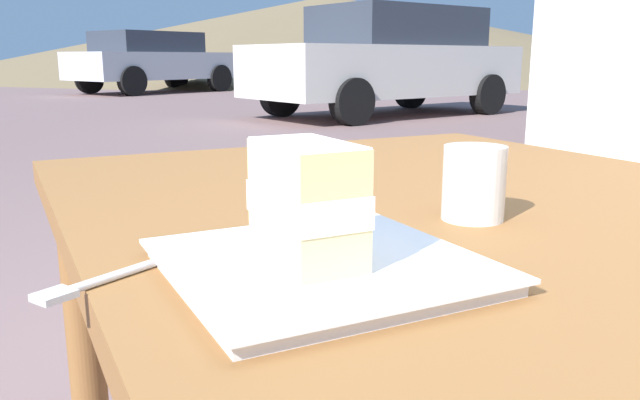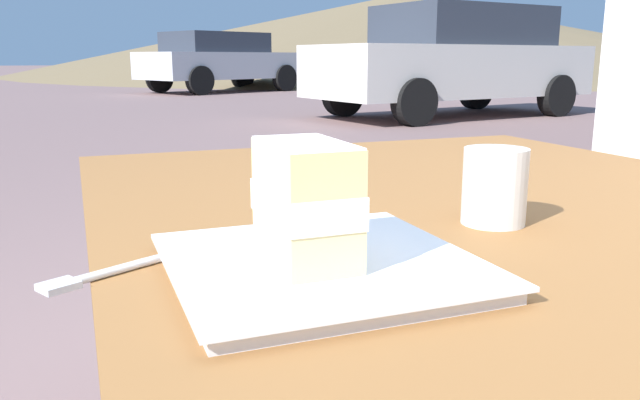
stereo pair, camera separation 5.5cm
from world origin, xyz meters
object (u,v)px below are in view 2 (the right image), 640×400
coffee_cup (495,185)px  parked_car_far (221,60)px  dessert_plate (320,266)px  parked_car_near (454,60)px  dessert_fork (120,269)px  patio_table (567,300)px  cake_slice (306,202)px

coffee_cup → parked_car_far: parked_car_far is taller
dessert_plate → parked_car_near: size_ratio=0.06×
dessert_fork → parked_car_near: (7.87, -5.37, 0.15)m
dessert_fork → coffee_cup: 0.42m
dessert_fork → parked_car_near: bearing=-34.3°
patio_table → parked_car_near: bearing=-31.7°
patio_table → coffee_cup: coffee_cup is taller
dessert_plate → cake_slice: size_ratio=2.29×
dessert_fork → coffee_cup: size_ratio=1.78×
dessert_fork → parked_car_far: 16.52m
patio_table → coffee_cup: size_ratio=17.83×
dessert_fork → parked_car_far: parked_car_far is taller
parked_car_far → coffee_cup: bearing=168.7°
cake_slice → coffee_cup: bearing=-69.7°
parked_car_near → parked_car_far: size_ratio=0.99×
coffee_cup → dessert_fork: bearing=93.9°
coffee_cup → parked_car_near: parked_car_near is taller
coffee_cup → patio_table: bearing=-141.8°
parked_car_near → parked_car_far: bearing=11.9°
coffee_cup → parked_car_near: (7.84, -4.95, 0.11)m
cake_slice → coffee_cup: (0.10, -0.27, -0.02)m
patio_table → cake_slice: size_ratio=13.73×
patio_table → coffee_cup: (0.07, 0.06, 0.12)m
coffee_cup → parked_car_near: size_ratio=0.02×
dessert_fork → cake_slice: bearing=-114.8°
cake_slice → dessert_fork: bearing=65.2°
dessert_plate → dessert_fork: bearing=68.1°
patio_table → parked_car_near: 9.30m
patio_table → parked_car_far: size_ratio=0.34×
dessert_plate → parked_car_far: 16.55m
dessert_plate → dessert_fork: dessert_plate is taller
dessert_fork → coffee_cup: (0.03, -0.42, 0.04)m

